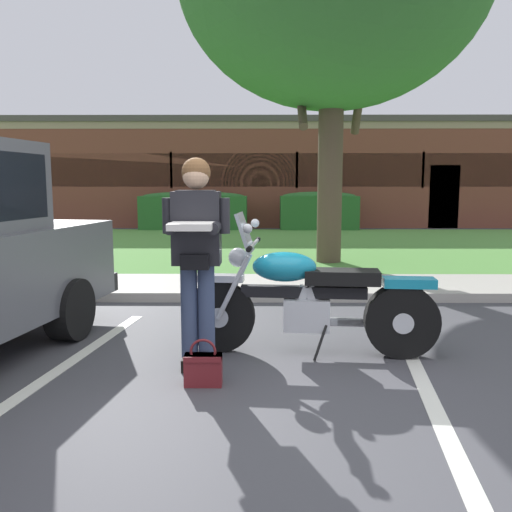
{
  "coord_description": "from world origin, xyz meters",
  "views": [
    {
      "loc": [
        0.07,
        -3.57,
        1.51
      ],
      "look_at": [
        0.03,
        1.25,
        0.85
      ],
      "focal_mm": 37.77,
      "sensor_mm": 36.0,
      "label": 1
    }
  ],
  "objects_px": {
    "hedge_left": "(194,210)",
    "hedge_center_left": "(319,210)",
    "brick_building": "(288,175)",
    "handbag": "(203,367)",
    "motorcycle": "(318,300)",
    "rider_person": "(197,246)"
  },
  "relations": [
    {
      "from": "handbag",
      "to": "hedge_left",
      "type": "height_order",
      "value": "hedge_left"
    },
    {
      "from": "motorcycle",
      "to": "hedge_left",
      "type": "xyz_separation_m",
      "value": [
        -2.61,
        12.42,
        0.16
      ]
    },
    {
      "from": "rider_person",
      "to": "brick_building",
      "type": "distance_m",
      "value": 19.85
    },
    {
      "from": "handbag",
      "to": "rider_person",
      "type": "bearing_deg",
      "value": 102.17
    },
    {
      "from": "motorcycle",
      "to": "rider_person",
      "type": "relative_size",
      "value": 1.32
    },
    {
      "from": "hedge_center_left",
      "to": "brick_building",
      "type": "height_order",
      "value": "brick_building"
    },
    {
      "from": "handbag",
      "to": "motorcycle",
      "type": "bearing_deg",
      "value": 39.03
    },
    {
      "from": "hedge_left",
      "to": "hedge_center_left",
      "type": "distance_m",
      "value": 3.96
    },
    {
      "from": "motorcycle",
      "to": "rider_person",
      "type": "height_order",
      "value": "rider_person"
    },
    {
      "from": "handbag",
      "to": "hedge_center_left",
      "type": "relative_size",
      "value": 0.15
    },
    {
      "from": "motorcycle",
      "to": "brick_building",
      "type": "height_order",
      "value": "brick_building"
    },
    {
      "from": "hedge_center_left",
      "to": "hedge_left",
      "type": "bearing_deg",
      "value": -180.0
    },
    {
      "from": "brick_building",
      "to": "handbag",
      "type": "bearing_deg",
      "value": -94.7
    },
    {
      "from": "hedge_center_left",
      "to": "motorcycle",
      "type": "bearing_deg",
      "value": -96.2
    },
    {
      "from": "hedge_left",
      "to": "hedge_center_left",
      "type": "relative_size",
      "value": 1.38
    },
    {
      "from": "motorcycle",
      "to": "hedge_left",
      "type": "distance_m",
      "value": 12.69
    },
    {
      "from": "rider_person",
      "to": "hedge_center_left",
      "type": "height_order",
      "value": "rider_person"
    },
    {
      "from": "rider_person",
      "to": "brick_building",
      "type": "bearing_deg",
      "value": 84.98
    },
    {
      "from": "motorcycle",
      "to": "brick_building",
      "type": "distance_m",
      "value": 19.43
    },
    {
      "from": "brick_building",
      "to": "hedge_left",
      "type": "bearing_deg",
      "value": -115.59
    },
    {
      "from": "rider_person",
      "to": "hedge_left",
      "type": "bearing_deg",
      "value": 97.1
    },
    {
      "from": "motorcycle",
      "to": "handbag",
      "type": "bearing_deg",
      "value": -140.97
    }
  ]
}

